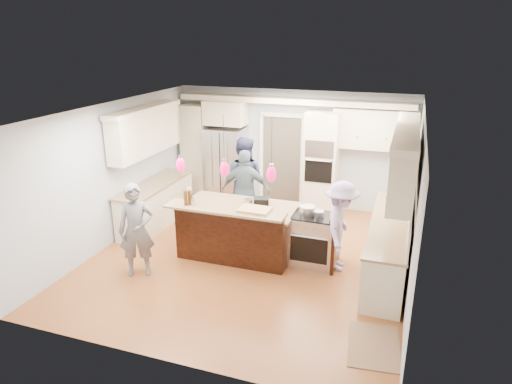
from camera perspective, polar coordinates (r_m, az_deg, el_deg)
ground_plane at (r=8.48m, az=-0.77°, el=-8.10°), size 6.00×6.00×0.00m
room_shell at (r=7.81m, az=-0.83°, el=3.83°), size 5.54×6.04×2.72m
refrigerator at (r=10.97m, az=-3.79°, el=3.37°), size 0.90×0.70×1.80m
oven_column at (r=10.29m, az=8.17°, el=3.59°), size 0.72×0.69×2.30m
back_upper_cabinets at (r=10.62m, az=0.41°, el=7.16°), size 5.30×0.61×2.54m
right_counter_run at (r=7.92m, az=16.88°, el=-2.66°), size 0.64×3.10×2.51m
left_cabinets at (r=9.76m, az=-12.84°, el=1.84°), size 0.64×2.30×2.51m
kitchen_island at (r=8.41m, az=-2.22°, el=-4.69°), size 2.10×1.46×1.12m
island_range at (r=8.13m, az=7.33°, el=-5.94°), size 0.82×0.71×0.92m
pendant_lights at (r=7.45m, az=-3.97°, el=2.89°), size 1.75×0.15×1.03m
person_bar_end at (r=7.84m, az=-14.72°, el=-4.65°), size 0.70×0.61×1.61m
person_far_left at (r=9.74m, az=-1.59°, el=1.53°), size 0.94×0.74×1.86m
person_far_right at (r=9.30m, az=-1.31°, el=0.14°), size 1.06×0.60×1.70m
person_range_side at (r=7.91m, az=10.52°, el=-4.21°), size 0.63×1.04×1.58m
floor_rug at (r=6.53m, az=14.53°, el=-18.08°), size 0.77×1.04×0.01m
water_bottle at (r=7.92m, az=-8.30°, el=-0.42°), size 0.08×0.08×0.28m
beer_bottle_a at (r=7.87m, az=-8.28°, el=-0.67°), size 0.07×0.07×0.25m
beer_bottle_b at (r=7.83m, az=-8.79°, el=-0.75°), size 0.08×0.08×0.26m
beer_bottle_c at (r=7.84m, az=-8.11°, el=-0.87°), size 0.06×0.06×0.21m
drink_can at (r=7.81m, az=-7.88°, el=-1.25°), size 0.09×0.09×0.13m
cutting_board at (r=7.53m, az=-0.14°, el=-2.22°), size 0.52×0.37×0.04m
pot_large at (r=7.94m, az=6.48°, el=-2.30°), size 0.26×0.26×0.15m
pot_small at (r=7.91m, az=7.80°, el=-2.66°), size 0.20×0.20×0.10m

